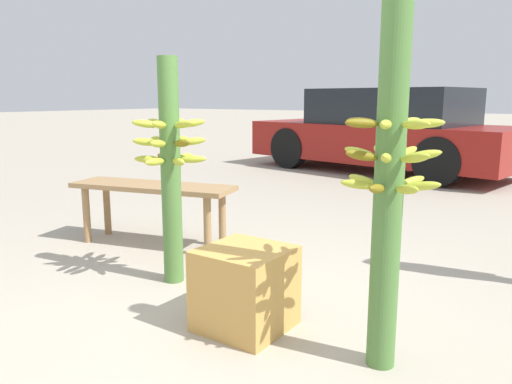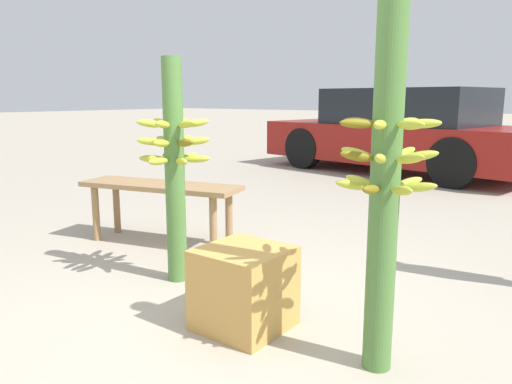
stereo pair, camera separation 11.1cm
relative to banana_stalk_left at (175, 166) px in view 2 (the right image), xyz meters
The scene contains 6 objects.
ground_plane 1.15m from the banana_stalk_left, 31.08° to the right, with size 80.00×80.00×0.00m, color #A89E8C.
banana_stalk_left is the anchor object (origin of this frame).
banana_stalk_center 1.56m from the banana_stalk_left, ahead, with size 0.43×0.43×1.67m.
market_bench 0.97m from the banana_stalk_left, 144.32° to the left, with size 1.44×0.72×0.51m.
parked_car 5.71m from the banana_stalk_left, 96.87° to the left, with size 4.57×2.36×1.36m.
produce_crate 1.02m from the banana_stalk_left, 19.76° to the right, with size 0.44×0.44×0.44m.
Camera 2 is at (1.64, -1.82, 1.22)m, focal length 35.00 mm.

